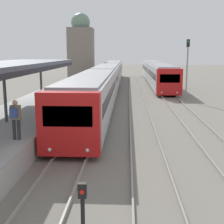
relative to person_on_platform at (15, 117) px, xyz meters
name	(u,v)px	position (x,y,z in m)	size (l,w,h in m)	color
platform_canopy	(4,65)	(-1.68, 3.31, 1.94)	(4.00, 17.00, 3.06)	#4C515B
person_on_platform	(15,117)	(0.00, 0.00, 0.00)	(0.40, 0.40, 1.66)	#2D2D33
train_near	(107,77)	(2.13, 25.00, -0.29)	(2.69, 49.68, 3.11)	red
train_far	(156,72)	(8.89, 35.89, -0.29)	(2.64, 32.26, 3.10)	red
signal_post_near	(83,208)	(3.58, -5.65, -0.98)	(0.20, 0.21, 1.65)	black
signal_mast_far	(187,63)	(10.24, 17.97, 1.59)	(0.28, 0.29, 5.83)	gray
distant_domed_building	(81,49)	(-3.47, 41.89, 3.28)	(4.16, 4.16, 11.19)	slate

